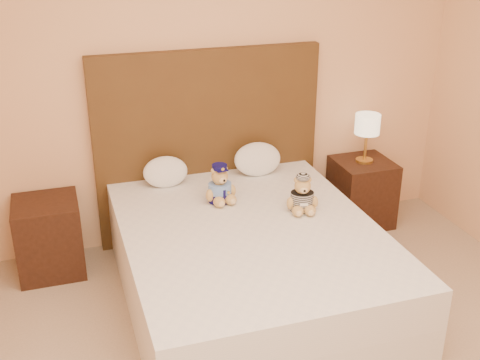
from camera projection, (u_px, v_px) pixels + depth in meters
name	position (u px, v px, depth m)	size (l,w,h in m)	color
room_walls	(306.00, 54.00, 2.69)	(4.04, 4.52, 2.72)	#EAB07F
bed	(250.00, 265.00, 3.95)	(1.60, 2.00, 0.55)	white
headboard	(209.00, 146.00, 4.64)	(1.75, 0.08, 1.50)	#493016
nightstand_left	(49.00, 237.00, 4.30)	(0.45, 0.45, 0.55)	#351B11
nightstand_right	(361.00, 192.00, 5.00)	(0.45, 0.45, 0.55)	#351B11
lamp	(367.00, 127.00, 4.77)	(0.20, 0.20, 0.40)	gold
teddy_police	(220.00, 183.00, 4.15)	(0.24, 0.23, 0.27)	#AF8544
teddy_prisoner	(302.00, 194.00, 4.02)	(0.23, 0.22, 0.25)	#AF8544
pillow_left	(165.00, 171.00, 4.41)	(0.33, 0.21, 0.23)	white
pillow_right	(258.00, 158.00, 4.61)	(0.37, 0.24, 0.26)	white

